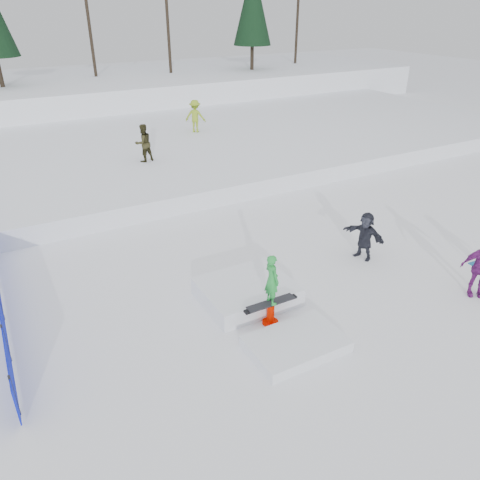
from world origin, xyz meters
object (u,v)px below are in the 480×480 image
spectator_dark (365,236)px  walker_ygreen (195,116)px  walker_olive (143,143)px  spectator_purple (480,268)px  jib_rail_feature (260,303)px

spectator_dark → walker_ygreen: bearing=162.5°
walker_olive → spectator_purple: size_ratio=0.98×
walker_ygreen → spectator_dark: bearing=125.1°
walker_ygreen → spectator_purple: 18.89m
walker_olive → jib_rail_feature: walker_olive is taller
spectator_dark → jib_rail_feature: (-4.71, -1.01, -0.53)m
spectator_dark → walker_olive: bearing=-176.5°
spectator_purple → walker_ygreen: bearing=131.3°
walker_olive → jib_rail_feature: bearing=71.9°
walker_olive → jib_rail_feature: (-0.92, -12.50, -1.40)m
spectator_purple → spectator_dark: (-1.37, 3.33, -0.09)m
walker_ygreen → jib_rail_feature: (-5.45, -16.54, -1.43)m
walker_olive → jib_rail_feature: 12.61m
jib_rail_feature → walker_olive: bearing=85.8°
walker_ygreen → spectator_dark: walker_ygreen is taller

